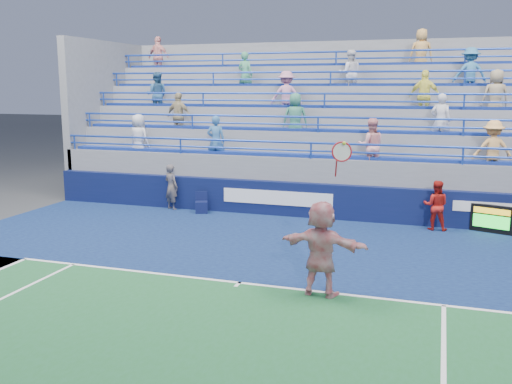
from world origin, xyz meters
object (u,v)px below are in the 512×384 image
(judge_chair, at_px, (202,206))
(line_judge, at_px, (171,187))
(tennis_player, at_px, (321,248))
(ball_girl, at_px, (436,205))
(serve_speed_board, at_px, (492,219))

(judge_chair, distance_m, line_judge, 1.32)
(judge_chair, xyz_separation_m, tennis_player, (5.23, -6.15, 0.74))
(judge_chair, height_order, ball_girl, ball_girl)
(judge_chair, relative_size, tennis_player, 0.23)
(tennis_player, height_order, line_judge, tennis_player)
(line_judge, height_order, ball_girl, line_judge)
(serve_speed_board, distance_m, judge_chair, 8.83)
(judge_chair, bearing_deg, ball_girl, 0.18)
(serve_speed_board, height_order, line_judge, line_judge)
(serve_speed_board, height_order, tennis_player, tennis_player)
(serve_speed_board, xyz_separation_m, ball_girl, (-1.53, -0.13, 0.32))
(line_judge, bearing_deg, tennis_player, 158.67)
(tennis_player, distance_m, ball_girl, 6.51)
(judge_chair, xyz_separation_m, ball_girl, (7.30, 0.02, 0.50))
(ball_girl, bearing_deg, serve_speed_board, -174.53)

